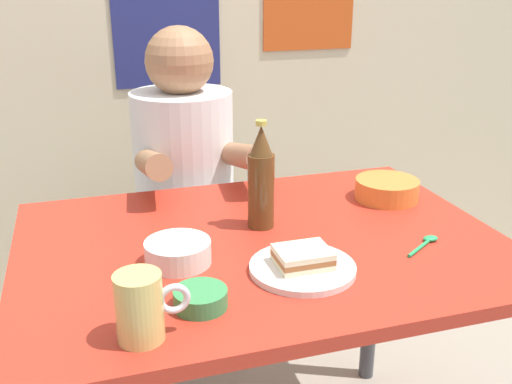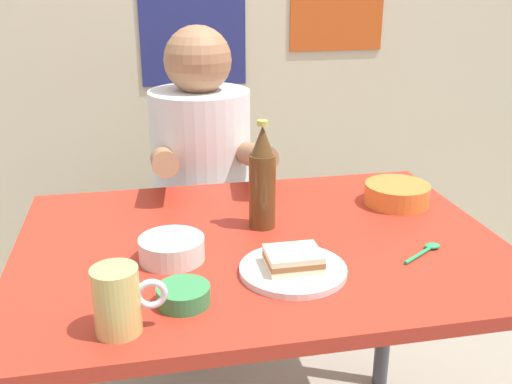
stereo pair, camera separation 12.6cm
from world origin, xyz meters
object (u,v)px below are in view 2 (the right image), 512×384
(plate_orange, at_px, (293,270))
(beer_bottle, at_px, (262,180))
(stool, at_px, (205,268))
(beer_mug, at_px, (118,300))
(dining_table, at_px, (260,276))
(sandwich, at_px, (293,259))
(soup_bowl_orange, at_px, (397,193))
(person_seated, at_px, (201,154))

(plate_orange, xyz_separation_m, beer_bottle, (-0.01, 0.24, 0.11))
(stool, bearing_deg, beer_mug, -104.52)
(stool, height_order, beer_mug, beer_mug)
(dining_table, relative_size, beer_bottle, 4.20)
(beer_mug, bearing_deg, sandwich, 22.45)
(dining_table, height_order, stool, dining_table)
(plate_orange, relative_size, beer_bottle, 0.84)
(plate_orange, height_order, soup_bowl_orange, soup_bowl_orange)
(sandwich, height_order, beer_bottle, beer_bottle)
(stool, xyz_separation_m, soup_bowl_orange, (0.47, -0.48, 0.42))
(stool, distance_m, beer_mug, 1.07)
(sandwich, bearing_deg, stool, 97.09)
(dining_table, distance_m, stool, 0.70)
(plate_orange, bearing_deg, beer_mug, -157.55)
(stool, height_order, person_seated, person_seated)
(dining_table, bearing_deg, beer_bottle, 74.96)
(stool, xyz_separation_m, person_seated, (0.00, -0.01, 0.42))
(sandwich, bearing_deg, person_seated, 97.19)
(stool, bearing_deg, person_seated, -90.00)
(beer_mug, bearing_deg, beer_bottle, 49.45)
(person_seated, height_order, soup_bowl_orange, person_seated)
(stool, bearing_deg, dining_table, -84.06)
(stool, distance_m, beer_bottle, 0.76)
(stool, distance_m, sandwich, 0.91)
(stool, relative_size, plate_orange, 2.05)
(plate_orange, bearing_deg, sandwich, 0.00)
(sandwich, distance_m, soup_bowl_orange, 0.48)
(soup_bowl_orange, bearing_deg, person_seated, 134.87)
(dining_table, bearing_deg, stool, 95.94)
(beer_bottle, relative_size, soup_bowl_orange, 1.54)
(dining_table, xyz_separation_m, plate_orange, (0.03, -0.17, 0.10))
(dining_table, xyz_separation_m, person_seated, (-0.07, 0.62, 0.12))
(stool, height_order, beer_bottle, beer_bottle)
(plate_orange, distance_m, soup_bowl_orange, 0.49)
(sandwich, bearing_deg, beer_bottle, 92.98)
(beer_mug, bearing_deg, stool, 75.48)
(stool, distance_m, plate_orange, 0.90)
(beer_mug, bearing_deg, person_seated, 75.31)
(person_seated, bearing_deg, beer_bottle, -80.94)
(person_seated, bearing_deg, stool, 90.00)
(dining_table, height_order, person_seated, person_seated)
(person_seated, distance_m, plate_orange, 0.79)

